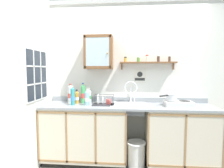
{
  "coord_description": "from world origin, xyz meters",
  "views": [
    {
      "loc": [
        0.01,
        -2.46,
        1.46
      ],
      "look_at": [
        -0.25,
        0.4,
        1.24
      ],
      "focal_mm": 28.94,
      "sensor_mm": 36.0,
      "label": 1
    }
  ],
  "objects_px": {
    "hot_plate_stove": "(178,103)",
    "trash_bin": "(136,154)",
    "bottle_water_clear_1": "(89,96)",
    "bottle_opaque_white_4": "(70,94)",
    "wall_cabinet": "(99,53)",
    "saucepan": "(171,97)",
    "bottle_soda_green_5": "(83,94)",
    "bottle_water_blue_2": "(87,98)",
    "warning_sign": "(140,76)",
    "bottle_juice_amber_0": "(77,97)",
    "sink": "(129,105)",
    "dish_rack": "(103,103)",
    "bottle_detergent_teal_3": "(73,96)",
    "mug": "(109,102)"
  },
  "relations": [
    {
      "from": "bottle_juice_amber_0",
      "to": "warning_sign",
      "type": "distance_m",
      "value": 1.09
    },
    {
      "from": "bottle_water_clear_1",
      "to": "trash_bin",
      "type": "xyz_separation_m",
      "value": [
        0.76,
        -0.18,
        -0.83
      ]
    },
    {
      "from": "bottle_soda_green_5",
      "to": "trash_bin",
      "type": "height_order",
      "value": "bottle_soda_green_5"
    },
    {
      "from": "sink",
      "to": "wall_cabinet",
      "type": "xyz_separation_m",
      "value": [
        -0.48,
        0.1,
        0.82
      ]
    },
    {
      "from": "saucepan",
      "to": "warning_sign",
      "type": "height_order",
      "value": "warning_sign"
    },
    {
      "from": "hot_plate_stove",
      "to": "trash_bin",
      "type": "height_order",
      "value": "hot_plate_stove"
    },
    {
      "from": "sink",
      "to": "bottle_juice_amber_0",
      "type": "bearing_deg",
      "value": 178.3
    },
    {
      "from": "mug",
      "to": "warning_sign",
      "type": "xyz_separation_m",
      "value": [
        0.49,
        0.28,
        0.39
      ]
    },
    {
      "from": "bottle_soda_green_5",
      "to": "sink",
      "type": "bearing_deg",
      "value": -4.81
    },
    {
      "from": "saucepan",
      "to": "bottle_soda_green_5",
      "type": "distance_m",
      "value": 1.38
    },
    {
      "from": "saucepan",
      "to": "trash_bin",
      "type": "height_order",
      "value": "saucepan"
    },
    {
      "from": "mug",
      "to": "hot_plate_stove",
      "type": "bearing_deg",
      "value": 0.65
    },
    {
      "from": "bottle_juice_amber_0",
      "to": "bottle_opaque_white_4",
      "type": "bearing_deg",
      "value": 171.38
    },
    {
      "from": "bottle_juice_amber_0",
      "to": "bottle_opaque_white_4",
      "type": "height_order",
      "value": "bottle_opaque_white_4"
    },
    {
      "from": "saucepan",
      "to": "bottle_opaque_white_4",
      "type": "height_order",
      "value": "bottle_opaque_white_4"
    },
    {
      "from": "bottle_water_blue_2",
      "to": "warning_sign",
      "type": "xyz_separation_m",
      "value": [
        0.82,
        0.34,
        0.32
      ]
    },
    {
      "from": "bottle_detergent_teal_3",
      "to": "warning_sign",
      "type": "height_order",
      "value": "warning_sign"
    },
    {
      "from": "hot_plate_stove",
      "to": "bottle_soda_green_5",
      "type": "height_order",
      "value": "bottle_soda_green_5"
    },
    {
      "from": "mug",
      "to": "warning_sign",
      "type": "bearing_deg",
      "value": 29.23
    },
    {
      "from": "bottle_juice_amber_0",
      "to": "wall_cabinet",
      "type": "distance_m",
      "value": 0.8
    },
    {
      "from": "saucepan",
      "to": "bottle_opaque_white_4",
      "type": "xyz_separation_m",
      "value": [
        -1.58,
        0.05,
        0.01
      ]
    },
    {
      "from": "dish_rack",
      "to": "bottle_detergent_teal_3",
      "type": "bearing_deg",
      "value": -174.11
    },
    {
      "from": "bottle_juice_amber_0",
      "to": "hot_plate_stove",
      "type": "bearing_deg",
      "value": -2.01
    },
    {
      "from": "bottle_opaque_white_4",
      "to": "trash_bin",
      "type": "bearing_deg",
      "value": -9.59
    },
    {
      "from": "sink",
      "to": "wall_cabinet",
      "type": "distance_m",
      "value": 0.96
    },
    {
      "from": "sink",
      "to": "wall_cabinet",
      "type": "relative_size",
      "value": 1.02
    },
    {
      "from": "sink",
      "to": "saucepan",
      "type": "relative_size",
      "value": 1.88
    },
    {
      "from": "bottle_opaque_white_4",
      "to": "dish_rack",
      "type": "distance_m",
      "value": 0.56
    },
    {
      "from": "bottle_juice_amber_0",
      "to": "warning_sign",
      "type": "xyz_separation_m",
      "value": [
        1.01,
        0.21,
        0.34
      ]
    },
    {
      "from": "bottle_water_clear_1",
      "to": "dish_rack",
      "type": "xyz_separation_m",
      "value": [
        0.24,
        -0.09,
        -0.08
      ]
    },
    {
      "from": "warning_sign",
      "to": "trash_bin",
      "type": "relative_size",
      "value": 0.6
    },
    {
      "from": "sink",
      "to": "bottle_detergent_teal_3",
      "type": "distance_m",
      "value": 0.88
    },
    {
      "from": "saucepan",
      "to": "bottle_water_blue_2",
      "type": "xyz_separation_m",
      "value": [
        -1.28,
        -0.09,
        -0.02
      ]
    },
    {
      "from": "hot_plate_stove",
      "to": "bottle_juice_amber_0",
      "type": "height_order",
      "value": "bottle_juice_amber_0"
    },
    {
      "from": "wall_cabinet",
      "to": "bottle_water_clear_1",
      "type": "bearing_deg",
      "value": -158.7
    },
    {
      "from": "sink",
      "to": "trash_bin",
      "type": "xyz_separation_m",
      "value": [
        0.11,
        -0.14,
        -0.71
      ]
    },
    {
      "from": "bottle_juice_amber_0",
      "to": "bottle_water_clear_1",
      "type": "xyz_separation_m",
      "value": [
        0.2,
        0.01,
        0.02
      ]
    },
    {
      "from": "bottle_soda_green_5",
      "to": "warning_sign",
      "type": "height_order",
      "value": "warning_sign"
    },
    {
      "from": "bottle_detergent_teal_3",
      "to": "wall_cabinet",
      "type": "relative_size",
      "value": 0.56
    },
    {
      "from": "saucepan",
      "to": "warning_sign",
      "type": "bearing_deg",
      "value": 151.92
    },
    {
      "from": "bottle_opaque_white_4",
      "to": "wall_cabinet",
      "type": "bearing_deg",
      "value": 7.33
    },
    {
      "from": "bottle_water_clear_1",
      "to": "warning_sign",
      "type": "bearing_deg",
      "value": 13.29
    },
    {
      "from": "bottle_water_blue_2",
      "to": "bottle_detergent_teal_3",
      "type": "bearing_deg",
      "value": 178.72
    },
    {
      "from": "trash_bin",
      "to": "bottle_juice_amber_0",
      "type": "bearing_deg",
      "value": 170.3
    },
    {
      "from": "bottle_water_clear_1",
      "to": "bottle_water_blue_2",
      "type": "xyz_separation_m",
      "value": [
        0.0,
        -0.15,
        -0.0
      ]
    },
    {
      "from": "bottle_detergent_teal_3",
      "to": "dish_rack",
      "type": "height_order",
      "value": "bottle_detergent_teal_3"
    },
    {
      "from": "dish_rack",
      "to": "warning_sign",
      "type": "relative_size",
      "value": 1.4
    },
    {
      "from": "bottle_water_clear_1",
      "to": "dish_rack",
      "type": "height_order",
      "value": "bottle_water_clear_1"
    },
    {
      "from": "warning_sign",
      "to": "bottle_juice_amber_0",
      "type": "bearing_deg",
      "value": -168.4
    },
    {
      "from": "bottle_soda_green_5",
      "to": "trash_bin",
      "type": "distance_m",
      "value": 1.23
    }
  ]
}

